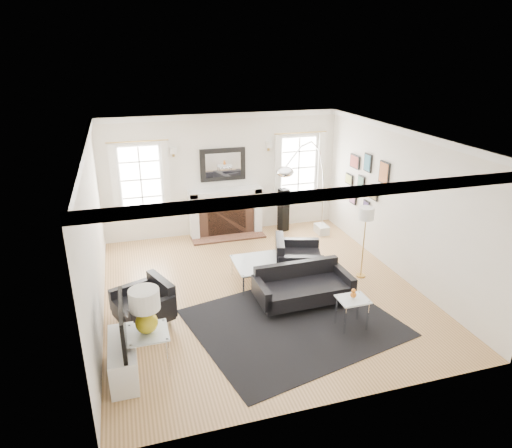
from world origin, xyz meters
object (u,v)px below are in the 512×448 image
object	(u,v)px
fireplace	(226,213)
arc_floor_lamp	(306,190)
armchair_right	(296,259)
coffee_table	(259,264)
armchair_left	(146,305)
sofa	(302,287)
gourd_lamp	(145,308)

from	to	relation	value
fireplace	arc_floor_lamp	bearing A→B (deg)	-38.61
armchair_right	coffee_table	distance (m)	0.74
armchair_left	coffee_table	bearing A→B (deg)	20.19
fireplace	arc_floor_lamp	world-z (taller)	arc_floor_lamp
fireplace	armchair_right	xyz separation A→B (m)	(0.80, -2.47, -0.18)
armchair_right	coffee_table	world-z (taller)	armchair_right
fireplace	armchair_left	xyz separation A→B (m)	(-2.06, -3.28, -0.22)
sofa	gourd_lamp	xyz separation A→B (m)	(-2.66, -1.07, 0.67)
armchair_right	fireplace	bearing A→B (deg)	108.02
gourd_lamp	arc_floor_lamp	bearing A→B (deg)	42.35
sofa	gourd_lamp	size ratio (longest dim) A/B	2.59
sofa	gourd_lamp	bearing A→B (deg)	-158.13
sofa	armchair_left	distance (m)	2.62
armchair_right	arc_floor_lamp	distance (m)	1.73
armchair_left	armchair_right	world-z (taller)	armchair_right
armchair_left	gourd_lamp	world-z (taller)	gourd_lamp
armchair_left	armchair_right	distance (m)	2.98
gourd_lamp	coffee_table	bearing A→B (deg)	42.26
sofa	armchair_right	world-z (taller)	armchair_right
fireplace	gourd_lamp	bearing A→B (deg)	-115.17
armchair_left	arc_floor_lamp	distance (m)	4.24
fireplace	armchair_left	distance (m)	3.88
arc_floor_lamp	coffee_table	bearing A→B (deg)	-137.52
armchair_left	gourd_lamp	distance (m)	1.34
fireplace	arc_floor_lamp	distance (m)	2.06
sofa	coffee_table	bearing A→B (deg)	118.84
coffee_table	gourd_lamp	xyz separation A→B (m)	(-2.16, -1.96, 0.58)
armchair_left	armchair_right	xyz separation A→B (m)	(2.86, 0.82, 0.03)
sofa	coffee_table	size ratio (longest dim) A/B	1.78
sofa	coffee_table	distance (m)	1.03
armchair_left	coffee_table	distance (m)	2.26
sofa	armchair_right	xyz separation A→B (m)	(0.24, 0.94, 0.07)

